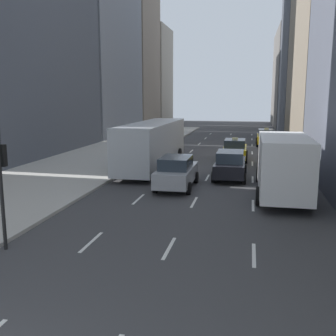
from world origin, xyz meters
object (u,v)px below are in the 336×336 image
box_truck (282,163)px  sedan_silver_behind (230,165)px  taxi_lead (266,137)px  taxi_second (235,150)px  city_bus (153,143)px  traffic_light_pole (2,178)px  sedan_black_near (177,172)px  taxi_third (273,156)px

box_truck → sedan_silver_behind: bearing=126.5°
taxi_lead → taxi_second: (-2.80, -10.62, 0.00)m
city_bus → box_truck: bearing=-37.4°
taxi_lead → taxi_second: bearing=-104.8°
traffic_light_pole → sedan_black_near: bearing=68.4°
taxi_third → box_truck: box_truck is taller
taxi_third → city_bus: bearing=-168.4°
taxi_second → sedan_silver_behind: taxi_second is taller
taxi_lead → sedan_black_near: bearing=-104.9°
taxi_third → traffic_light_pole: traffic_light_pole is taller
traffic_light_pole → box_truck: bearing=44.4°
city_bus → traffic_light_pole: traffic_light_pole is taller
taxi_second → box_truck: 11.36m
city_bus → traffic_light_pole: bearing=-94.1°
sedan_silver_behind → box_truck: bearing=-53.5°
taxi_second → sedan_black_near: size_ratio=0.95×
box_truck → taxi_lead: bearing=90.0°
taxi_third → sedan_silver_behind: bearing=-122.6°
taxi_second → sedan_black_near: taxi_second is taller
taxi_lead → taxi_second: same height
taxi_second → traffic_light_pole: 21.48m
city_bus → traffic_light_pole: size_ratio=3.22×
sedan_silver_behind → taxi_second: bearing=90.0°
taxi_third → taxi_second: bearing=134.8°
sedan_silver_behind → traffic_light_pole: size_ratio=1.27×
sedan_black_near → taxi_third: bearing=53.5°
city_bus → sedan_black_near: bearing=-64.3°
taxi_third → sedan_silver_behind: size_ratio=0.96×
sedan_silver_behind → taxi_third: bearing=57.4°
sedan_silver_behind → taxi_lead: bearing=81.1°
taxi_lead → city_bus: city_bus is taller
sedan_black_near → sedan_silver_behind: 4.24m
taxi_second → sedan_black_near: bearing=-105.1°
sedan_black_near → traffic_light_pole: traffic_light_pole is taller
taxi_third → box_truck: size_ratio=0.52×
taxi_third → sedan_silver_behind: taxi_third is taller
taxi_second → traffic_light_pole: bearing=-108.4°
taxi_lead → traffic_light_pole: traffic_light_pole is taller
taxi_third → city_bus: size_ratio=0.38×
sedan_silver_behind → traffic_light_pole: (-6.75, -13.14, 1.52)m
sedan_silver_behind → sedan_black_near: bearing=-131.3°
taxi_third → traffic_light_pole: size_ratio=1.22×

